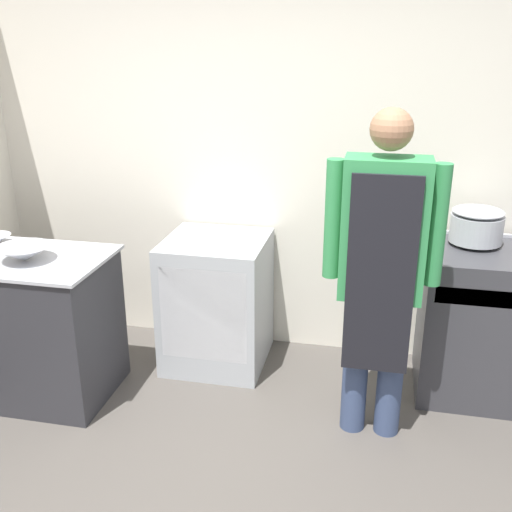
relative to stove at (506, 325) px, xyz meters
name	(u,v)px	position (x,y,z in m)	size (l,w,h in m)	color
wall_back	(282,159)	(-1.46, 0.39, 0.88)	(8.00, 0.05, 2.70)	silver
prep_counter	(25,325)	(-2.89, -0.58, -0.02)	(1.09, 0.66, 0.90)	#2D2D33
stove	(506,325)	(0.00, 0.00, 0.00)	(1.01, 0.63, 0.95)	#38383D
fridge_unit	(217,301)	(-1.83, 0.02, -0.03)	(0.66, 0.65, 0.88)	#A8ADB2
person_cook	(381,262)	(-0.77, -0.56, 0.56)	(0.61, 0.24, 1.81)	#38476B
mixing_bowl	(24,253)	(-2.78, -0.64, 0.48)	(0.31, 0.31, 0.09)	#B2B5BC
stock_pot	(477,224)	(-0.23, 0.11, 0.59)	(0.31, 0.31, 0.21)	#B2B5BC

